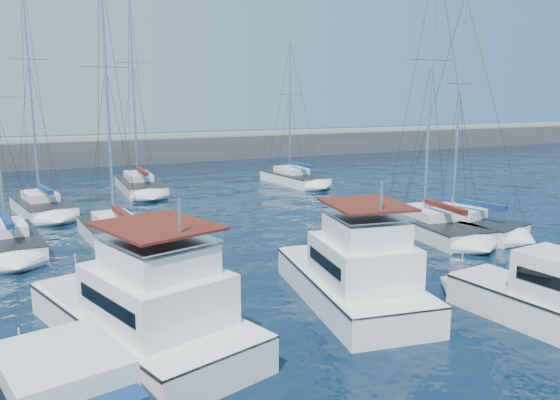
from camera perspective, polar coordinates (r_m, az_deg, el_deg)
name	(u,v)px	position (r m, az deg, el deg)	size (l,w,h in m)	color
ground	(336,303)	(22.44, 5.87, -10.70)	(220.00, 220.00, 0.00)	black
breakwater	(121,154)	(71.04, -16.28, 4.59)	(160.00, 6.00, 4.45)	#424244
motor_yacht_port_inner	(146,312)	(19.05, -13.81, -11.30)	(6.69, 10.50, 4.69)	white
motor_yacht_stbd_inner	(355,277)	(22.04, 7.85, -8.01)	(5.02, 9.11, 4.69)	white
motor_yacht_stbd_outer	(550,302)	(22.08, 26.34, -9.56)	(3.22, 6.93, 3.20)	silver
sailboat_mid_a	(7,243)	(32.63, -26.59, -4.00)	(3.84, 7.44, 12.99)	white
sailboat_mid_b	(118,234)	(32.22, -16.54, -3.43)	(3.77, 8.54, 15.69)	silver
sailboat_mid_d	(431,225)	(34.08, 15.47, -2.58)	(3.93, 8.18, 16.53)	silver
sailboat_mid_e	(461,224)	(35.01, 18.43, -2.42)	(4.77, 7.52, 14.28)	white
sailboat_back_a	(42,206)	(41.98, -23.58, -0.60)	(4.37, 7.82, 17.21)	white
sailboat_back_b	(140,185)	(49.52, -14.45, 1.55)	(3.40, 9.58, 17.81)	silver
sailboat_back_c	(294,178)	(51.90, 1.45, 2.27)	(3.83, 8.21, 13.34)	white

